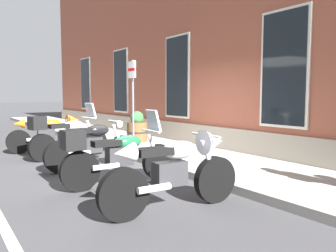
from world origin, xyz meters
The scene contains 10 objects.
ground_plane centered at (0.00, 0.00, 0.00)m, with size 140.00×140.00×0.00m, color #38383A.
sidewalk centered at (0.00, 1.20, 0.07)m, with size 33.24×2.40×0.14m, color gray.
brick_pub_facade centered at (0.00, 5.52, 3.68)m, with size 27.24×6.34×7.38m.
motorcycle_orange_sport centered at (-2.90, -1.21, 0.55)m, with size 0.62×2.13×1.01m.
motorcycle_silver_touring centered at (-1.57, -1.22, 0.56)m, with size 0.73×2.04×1.34m.
motorcycle_black_naked centered at (-0.09, -1.10, 0.49)m, with size 0.62×2.06×0.99m.
motorcycle_green_touring centered at (1.41, -1.31, 0.53)m, with size 0.62×2.14×1.28m.
motorcycle_white_sport centered at (3.00, -1.16, 0.58)m, with size 0.62×2.10×1.07m.
parking_sign centered at (-1.40, 0.53, 1.64)m, with size 0.36×0.07×2.32m.
barrel_planter centered at (-2.39, 1.20, 0.52)m, with size 0.64×0.64×0.92m.
Camera 1 is at (6.64, -3.77, 1.54)m, focal length 36.52 mm.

